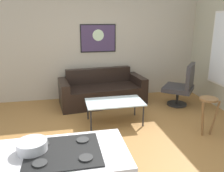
# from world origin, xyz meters

# --- Properties ---
(ground) EXTENTS (6.40, 6.40, 0.04)m
(ground) POSITION_xyz_m (0.00, 0.00, -0.02)
(ground) COLOR olive
(back_wall) EXTENTS (6.40, 0.05, 2.80)m
(back_wall) POSITION_xyz_m (0.00, 2.42, 1.40)
(back_wall) COLOR #AEA390
(back_wall) RESTS_ON ground
(couch) EXTENTS (2.02, 1.04, 0.78)m
(couch) POSITION_xyz_m (0.08, 1.89, 0.27)
(couch) COLOR black
(couch) RESTS_ON ground
(coffee_table) EXTENTS (1.08, 0.62, 0.43)m
(coffee_table) POSITION_xyz_m (0.13, 0.77, 0.40)
(coffee_table) COLOR silver
(coffee_table) RESTS_ON ground
(armchair) EXTENTS (0.88, 0.88, 0.98)m
(armchair) POSITION_xyz_m (1.82, 1.35, 0.47)
(armchair) COLOR black
(armchair) RESTS_ON ground
(bar_stool) EXTENTS (0.35, 0.34, 0.66)m
(bar_stool) POSITION_xyz_m (1.58, 0.00, 0.50)
(bar_stool) COLOR brown
(bar_stool) RESTS_ON ground
(mixing_bowl) EXTENTS (0.25, 0.25, 0.10)m
(mixing_bowl) POSITION_xyz_m (-1.06, -1.50, 0.94)
(mixing_bowl) COLOR silver
(mixing_bowl) RESTS_ON kitchen_counter
(wall_painting) EXTENTS (0.86, 0.03, 0.66)m
(wall_painting) POSITION_xyz_m (0.08, 2.38, 1.47)
(wall_painting) COLOR black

